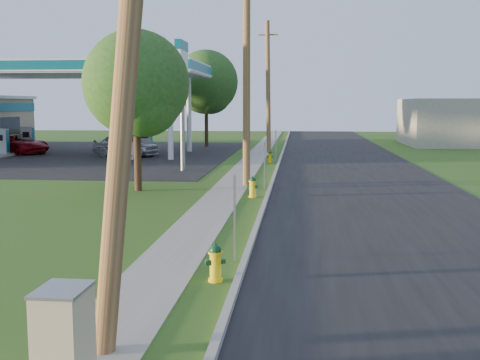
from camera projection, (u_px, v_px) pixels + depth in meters
The scene contains 25 objects.
ground_plane at pixel (191, 330), 9.60m from camera, with size 140.00×140.00×0.00m, color #2F5715.
road at pixel (387, 217), 19.03m from camera, with size 8.00×120.00×0.02m, color black.
curb at pixel (261, 213), 19.41m from camera, with size 0.15×120.00×0.15m, color #99978C.
sidewalk at pixel (208, 214), 19.59m from camera, with size 1.50×120.00×0.03m, color gray.
forecourt at pixel (49, 154), 42.74m from camera, with size 26.00×28.00×0.02m, color black.
utility_pole_near at pixel (130, 12), 8.06m from camera, with size 1.40×0.32×9.48m.
utility_pole_mid at pixel (247, 72), 25.81m from camera, with size 1.40×0.32×9.80m.
utility_pole_far at pixel (268, 87), 43.60m from camera, with size 1.40×0.32×9.50m.
sign_post_near at pixel (235, 219), 13.59m from camera, with size 0.05×0.04×2.00m, color gray.
sign_post_mid at pixel (265, 166), 25.24m from camera, with size 0.05×0.04×2.00m, color gray.
sign_post_far at pixel (276, 146), 37.29m from camera, with size 0.05×0.04×2.00m, color gray.
gas_canopy at pixel (74, 70), 41.80m from camera, with size 18.18×9.18×6.40m.
fuel_pump_nw at pixel (2, 146), 40.92m from camera, with size 1.20×3.20×1.90m.
fuel_pump_ne at pixel (131, 147), 40.04m from camera, with size 1.20×3.20×1.90m.
fuel_pump_sw at pixel (28, 142), 44.87m from camera, with size 1.20×3.20×1.90m.
fuel_pump_se at pixel (146, 143), 43.99m from camera, with size 1.20×3.20×1.90m.
price_pylon at pixel (182, 68), 31.56m from camera, with size 0.34×2.04×6.85m.
tree_verge at pixel (138, 88), 24.33m from camera, with size 4.34×4.34×6.58m.
tree_lot at pixel (207, 85), 49.43m from camera, with size 5.28×5.28×8.00m.
hydrant_near at pixel (215, 263), 12.15m from camera, with size 0.42×0.37×0.80m.
hydrant_mid at pixel (253, 187), 23.09m from camera, with size 0.44×0.39×0.84m.
hydrant_far at pixel (270, 157), 36.65m from camera, with size 0.38×0.34×0.73m.
utility_cabinet at pixel (64, 340), 7.45m from camera, with size 0.61×0.79×1.34m.
car_red at pixel (16, 144), 43.08m from camera, with size 2.37×5.14×1.43m, color maroon.
car_silver at pixel (126, 145), 41.05m from camera, with size 1.84×4.58×1.56m, color #ABAEB2.
Camera 1 is at (1.68, -9.10, 3.59)m, focal length 45.00 mm.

